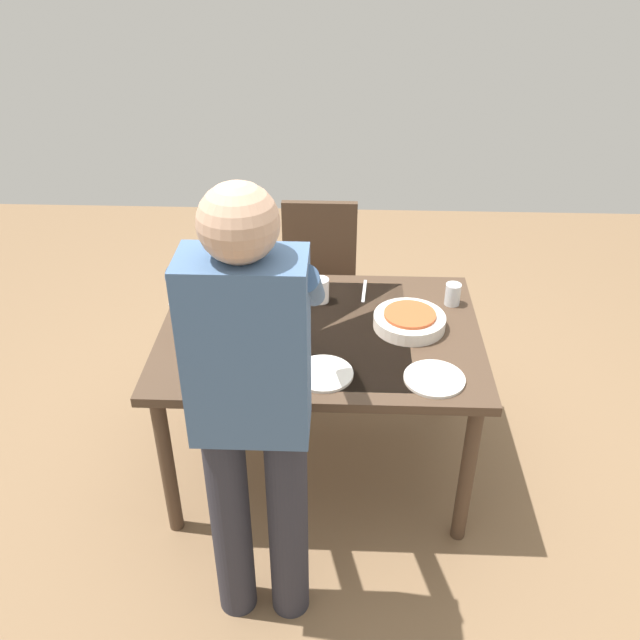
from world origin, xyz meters
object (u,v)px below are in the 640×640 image
wine_glass_left (269,283)px  side_bowl_salad (231,332)px  dinner_plate_near (323,374)px  person_server (252,403)px  dinner_plate_far (434,379)px  wine_bottle (225,347)px  wine_glass_right (179,313)px  water_cup_near_right (453,294)px  water_cup_near_left (274,379)px  serving_bowl_pasta (409,320)px  dining_table (320,346)px  chair_near (319,277)px  water_cup_far_left (320,290)px

wine_glass_left → side_bowl_salad: (0.13, 0.28, -0.07)m
dinner_plate_near → person_server: bearing=64.6°
person_server → dinner_plate_far: person_server is taller
wine_bottle → side_bowl_salad: wine_bottle is taller
wine_glass_right → water_cup_near_right: (-1.14, -0.29, -0.06)m
side_bowl_salad → water_cup_near_left: bearing=122.7°
wine_bottle → serving_bowl_pasta: (-0.71, -0.33, -0.08)m
dining_table → wine_glass_right: size_ratio=8.83×
person_server → dinner_plate_near: 0.52m
wine_glass_right → water_cup_near_right: 1.18m
person_server → dinner_plate_far: (-0.62, -0.42, -0.21)m
wine_glass_left → serving_bowl_pasta: 0.63m
chair_near → side_bowl_salad: bearing=71.3°
dining_table → side_bowl_salad: 0.38m
person_server → dinner_plate_far: 0.78m
water_cup_far_left → side_bowl_salad: water_cup_far_left is taller
wine_glass_left → chair_near: bearing=-106.4°
water_cup_near_left → water_cup_near_right: bearing=-138.9°
serving_bowl_pasta → dinner_plate_near: serving_bowl_pasta is taller
water_cup_near_left → serving_bowl_pasta: 0.68m
person_server → water_cup_near_right: size_ratio=17.19×
dining_table → person_server: size_ratio=0.79×
chair_near → water_cup_near_right: chair_near is taller
wine_glass_left → dinner_plate_far: (-0.67, 0.53, -0.10)m
water_cup_near_right → water_cup_far_left: 0.58m
water_cup_near_right → serving_bowl_pasta: bearing=44.0°
serving_bowl_pasta → water_cup_near_right: bearing=-136.0°
wine_glass_right → water_cup_far_left: bearing=-152.5°
chair_near → side_bowl_salad: chair_near is taller
water_cup_far_left → dining_table: bearing=92.1°
dinner_plate_near → wine_bottle: bearing=-2.1°
person_server → wine_glass_right: person_server is taller
water_cup_near_left → dinner_plate_far: (-0.59, -0.08, -0.04)m
dining_table → wine_glass_left: (0.23, -0.21, 0.18)m
water_cup_far_left → wine_bottle: bearing=57.8°
water_cup_near_left → dinner_plate_far: water_cup_near_left is taller
wine_glass_right → dinner_plate_far: 1.05m
chair_near → wine_glass_right: size_ratio=6.03×
person_server → water_cup_far_left: size_ratio=15.41×
serving_bowl_pasta → wine_bottle: bearing=24.9°
chair_near → dining_table: bearing=92.7°
wine_glass_right → side_bowl_salad: (-0.21, 0.02, -0.07)m
side_bowl_salad → wine_glass_right: bearing=-6.0°
dining_table → water_cup_near_right: (-0.57, -0.23, 0.13)m
chair_near → dinner_plate_far: size_ratio=3.96×
water_cup_near_left → wine_glass_left: bearing=-82.4°
wine_bottle → wine_glass_right: bearing=-46.2°
side_bowl_salad → water_cup_far_left: bearing=-138.0°
dinner_plate_near → dinner_plate_far: size_ratio=1.00×
wine_glass_right → dinner_plate_far: size_ratio=0.66×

